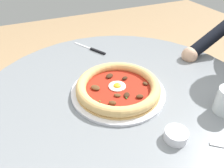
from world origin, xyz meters
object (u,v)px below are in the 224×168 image
(ramekin_capers, at_px, (176,135))
(pizza_on_plate, at_px, (119,88))
(dining_table, at_px, (120,129))
(steak_knife, at_px, (94,50))

(ramekin_capers, bearing_deg, pizza_on_plate, 12.06)
(dining_table, distance_m, steak_knife, 0.40)
(dining_table, xyz_separation_m, steak_knife, (0.36, -0.03, 0.18))
(dining_table, bearing_deg, ramekin_capers, -166.49)
(dining_table, height_order, steak_knife, steak_knife)
(pizza_on_plate, relative_size, steak_knife, 1.82)
(steak_knife, bearing_deg, ramekin_capers, -177.68)
(ramekin_capers, bearing_deg, dining_table, 13.51)
(dining_table, relative_size, pizza_on_plate, 3.10)
(pizza_on_plate, bearing_deg, steak_knife, -5.05)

